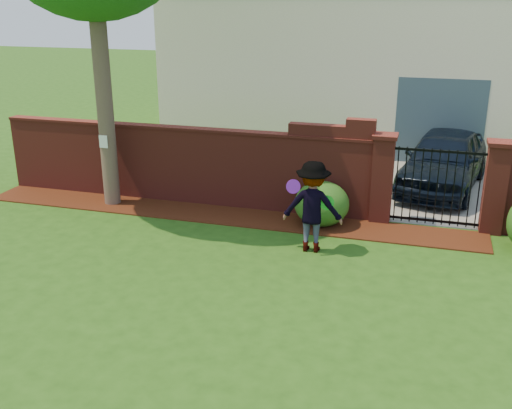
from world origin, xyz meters
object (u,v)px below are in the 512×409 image
(man, at_px, (312,207))
(frisbee_purple, at_px, (293,186))
(car, at_px, (442,162))
(frisbee_green, at_px, (327,203))

(man, bearing_deg, frisbee_purple, 39.77)
(car, height_order, man, man)
(frisbee_purple, xyz_separation_m, frisbee_green, (0.57, 0.26, -0.34))
(frisbee_purple, relative_size, frisbee_green, 0.95)
(man, xyz_separation_m, frisbee_purple, (-0.30, -0.27, 0.46))
(car, relative_size, man, 2.45)
(man, distance_m, frisbee_green, 0.29)
(frisbee_green, bearing_deg, car, 65.41)
(frisbee_purple, height_order, frisbee_green, frisbee_purple)
(frisbee_purple, bearing_deg, man, 42.43)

